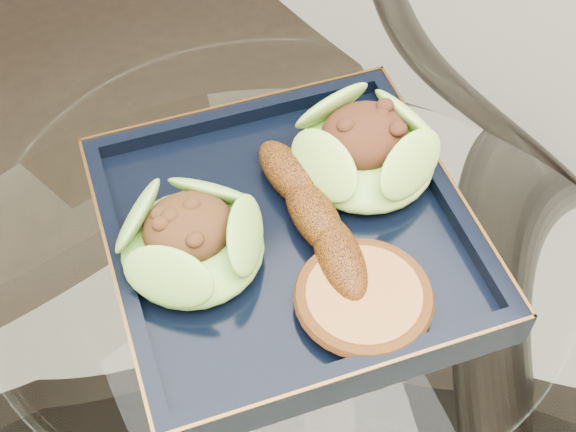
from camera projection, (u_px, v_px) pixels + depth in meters
dining_table at (279, 371)px, 0.74m from camera, size 1.13×1.13×0.77m
dining_chair at (94, 99)px, 1.08m from camera, size 0.43×0.43×0.92m
navy_plate at (288, 240)px, 0.62m from camera, size 0.31×0.31×0.02m
lettuce_wrap_left at (192, 243)px, 0.58m from camera, size 0.14×0.14×0.04m
lettuce_wrap_right at (365, 152)px, 0.64m from camera, size 0.13×0.13×0.04m
roasted_plantain at (314, 215)px, 0.60m from camera, size 0.05×0.16×0.03m
crumb_patty at (363, 299)px, 0.57m from camera, size 0.09×0.09×0.02m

